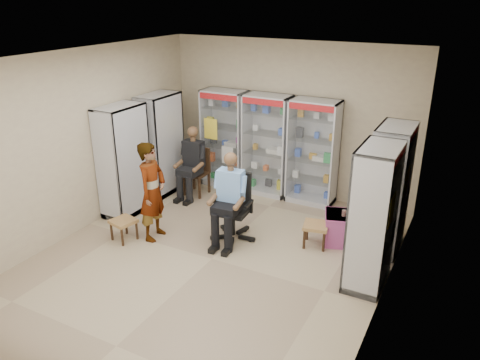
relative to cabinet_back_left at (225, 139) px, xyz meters
The scene contains 18 objects.
floor 3.18m from the cabinet_back_left, 64.54° to the right, with size 6.00×6.00×0.00m, color tan.
room_shell 3.18m from the cabinet_back_left, 64.54° to the right, with size 5.02×6.02×3.01m.
cabinet_back_left is the anchor object (origin of this frame).
cabinet_back_mid 0.95m from the cabinet_back_left, ahead, with size 0.90×0.50×2.00m, color silver.
cabinet_back_right 1.90m from the cabinet_back_left, ahead, with size 0.90×0.50×2.00m, color #A8ABAF.
cabinet_right_far 3.71m from the cabinet_back_left, 17.75° to the right, with size 0.50×0.90×2.00m, color #B2B5BA.
cabinet_right_near 4.18m from the cabinet_back_left, 32.28° to the right, with size 0.50×0.90×2.00m, color silver.
cabinet_left_far 1.32m from the cabinet_back_left, 135.00° to the right, with size 0.50×0.90×2.00m, color #B1B4B8.
cabinet_left_near 2.23m from the cabinet_back_left, 114.61° to the right, with size 0.50×0.90×2.00m, color silver.
wooden_chair 0.94m from the cabinet_back_left, 108.90° to the right, with size 0.42×0.42×0.94m, color #312113.
seated_customer 0.88m from the cabinet_back_left, 107.77° to the right, with size 0.44×0.60×1.34m, color black, non-canonical shape.
office_chair 2.41m from the cabinet_back_left, 57.49° to the right, with size 0.61×0.61×1.12m, color black.
seated_shopkeeper 2.43m from the cabinet_back_left, 58.13° to the right, with size 0.47×0.65×1.42m, color #668DCA, non-canonical shape.
pink_trunk 3.27m from the cabinet_back_left, 24.34° to the right, with size 0.53×0.51×0.51m, color #BB4B8B.
tea_glass 3.25m from the cabinet_back_left, 24.88° to the right, with size 0.07×0.07×0.10m, color #532407.
woven_stool_a 3.12m from the cabinet_back_left, 32.01° to the right, with size 0.38×0.38×0.38m, color #AB8648.
woven_stool_b 3.01m from the cabinet_back_left, 95.66° to the right, with size 0.36×0.36×0.36m, color olive.
standing_man 2.57m from the cabinet_back_left, 87.64° to the right, with size 0.60×0.39×1.64m, color gray.
Camera 1 is at (3.26, -5.28, 3.81)m, focal length 35.00 mm.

